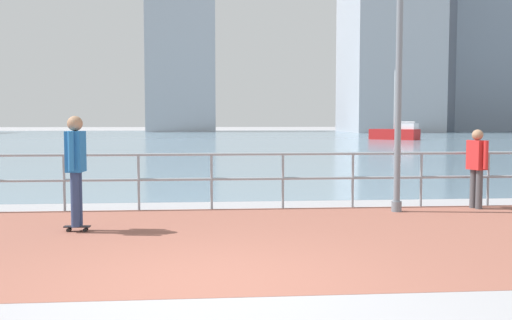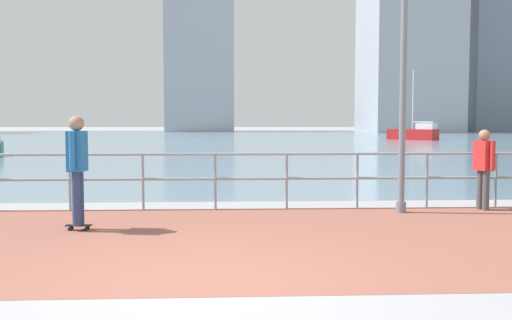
{
  "view_description": "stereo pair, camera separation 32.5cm",
  "coord_description": "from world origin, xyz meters",
  "px_view_note": "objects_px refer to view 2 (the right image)",
  "views": [
    {
      "loc": [
        -0.06,
        -5.94,
        1.73
      ],
      "look_at": [
        0.7,
        3.05,
        1.1
      ],
      "focal_mm": 39.85,
      "sensor_mm": 36.0,
      "label": 1
    },
    {
      "loc": [
        0.26,
        -5.96,
        1.73
      ],
      "look_at": [
        0.7,
        3.05,
        1.1
      ],
      "focal_mm": 39.85,
      "sensor_mm": 36.0,
      "label": 2
    }
  ],
  "objects_px": {
    "lamppost": "(397,46)",
    "sailboat_gray": "(414,133)",
    "bystander": "(484,163)",
    "skateboarder": "(77,162)"
  },
  "relations": [
    {
      "from": "lamppost",
      "to": "sailboat_gray",
      "type": "height_order",
      "value": "sailboat_gray"
    },
    {
      "from": "skateboarder",
      "to": "bystander",
      "type": "distance_m",
      "value": 7.49
    },
    {
      "from": "lamppost",
      "to": "skateboarder",
      "type": "relative_size",
      "value": 3.1
    },
    {
      "from": "lamppost",
      "to": "bystander",
      "type": "distance_m",
      "value": 2.86
    },
    {
      "from": "skateboarder",
      "to": "bystander",
      "type": "height_order",
      "value": "skateboarder"
    },
    {
      "from": "lamppost",
      "to": "sailboat_gray",
      "type": "distance_m",
      "value": 42.46
    },
    {
      "from": "bystander",
      "to": "sailboat_gray",
      "type": "xyz_separation_m",
      "value": [
        11.83,
        39.81,
        -0.31
      ]
    },
    {
      "from": "lamppost",
      "to": "bystander",
      "type": "bearing_deg",
      "value": 9.67
    },
    {
      "from": "skateboarder",
      "to": "sailboat_gray",
      "type": "bearing_deg",
      "value": 65.29
    },
    {
      "from": "skateboarder",
      "to": "sailboat_gray",
      "type": "xyz_separation_m",
      "value": [
        19.11,
        41.54,
        -0.49
      ]
    }
  ]
}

